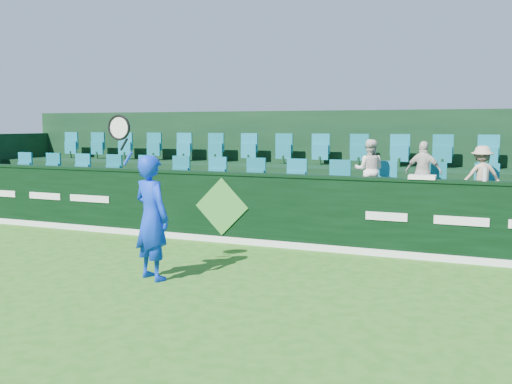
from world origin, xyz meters
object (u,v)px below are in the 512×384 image
at_px(tennis_player, 151,217).
at_px(towel, 422,177).
at_px(spectator_right, 482,176).
at_px(drinks_bottle, 485,174).
at_px(spectator_middle, 423,172).
at_px(spectator_left, 369,170).

height_order(tennis_player, towel, tennis_player).
xyz_separation_m(spectator_right, drinks_bottle, (0.06, -1.12, 0.12)).
xyz_separation_m(spectator_middle, drinks_bottle, (1.07, -1.12, 0.09)).
height_order(spectator_right, towel, spectator_right).
xyz_separation_m(spectator_left, spectator_right, (2.01, 0.00, -0.05)).
bearing_deg(spectator_right, drinks_bottle, 70.88).
bearing_deg(towel, spectator_right, 51.16).
bearing_deg(spectator_left, drinks_bottle, 144.82).
bearing_deg(spectator_left, spectator_middle, 173.21).
bearing_deg(spectator_left, tennis_player, 52.23).
relative_size(spectator_middle, drinks_bottle, 5.07).
relative_size(spectator_left, spectator_right, 1.08).
xyz_separation_m(spectator_right, towel, (-0.90, -1.12, 0.04)).
relative_size(spectator_left, drinks_bottle, 5.16).
distance_m(tennis_player, towel, 4.50).
relative_size(spectator_middle, towel, 2.66).
bearing_deg(towel, spectator_middle, 95.13).
bearing_deg(spectator_right, towel, 28.82).
relative_size(tennis_player, towel, 5.72).
distance_m(tennis_player, spectator_left, 4.62).
distance_m(spectator_middle, spectator_right, 1.00).
relative_size(tennis_player, spectator_middle, 2.15).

